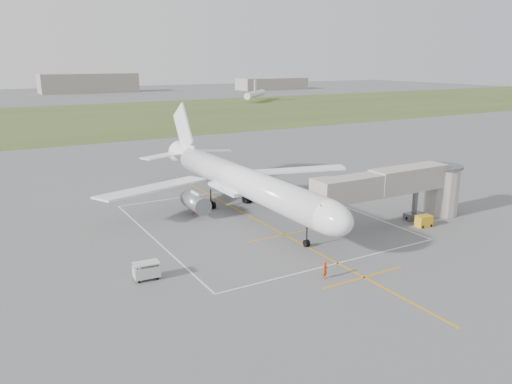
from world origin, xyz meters
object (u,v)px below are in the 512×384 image
airliner (241,181)px  jet_bridge (404,187)px  gpu_unit (424,221)px  baggage_cart (146,271)px  ramp_worker_nose (325,270)px  ramp_worker_wing (193,208)px

airliner → jet_bridge: size_ratio=2.00×
gpu_unit → baggage_cart: bearing=-177.5°
airliner → gpu_unit: size_ratio=23.01×
airliner → gpu_unit: 24.18m
airliner → ramp_worker_nose: size_ratio=25.83×
jet_bridge → airliner: bearing=137.8°
gpu_unit → baggage_cart: baggage_cart is taller
airliner → ramp_worker_wing: 7.58m
airliner → baggage_cart: (-18.25, -14.61, -3.53)m
jet_bridge → ramp_worker_wing: (-21.90, 16.77, -3.96)m
baggage_cart → ramp_worker_nose: bearing=-25.1°
jet_bridge → baggage_cart: jet_bridge is taller
jet_bridge → gpu_unit: (1.13, -2.69, -4.04)m
airliner → jet_bridge: airliner is taller
baggage_cart → ramp_worker_nose: (14.80, -8.43, 0.04)m
gpu_unit → ramp_worker_nose: 21.20m
jet_bridge → ramp_worker_wing: size_ratio=14.91×
gpu_unit → ramp_worker_wing: 30.15m
ramp_worker_nose → ramp_worker_wing: ramp_worker_nose is taller
airliner → ramp_worker_nose: airliner is taller
airliner → ramp_worker_nose: 23.56m
ramp_worker_nose → baggage_cart: bearing=120.6°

